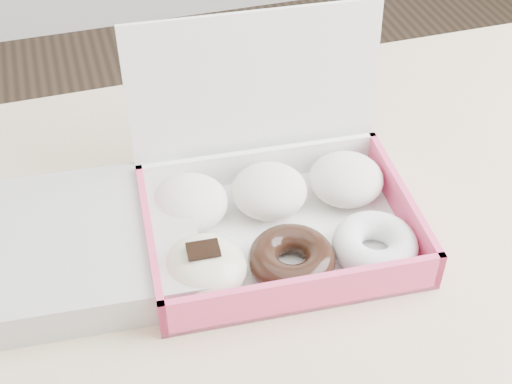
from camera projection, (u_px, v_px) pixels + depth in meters
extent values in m
cube|color=#D4AF8B|center=(235.00, 283.00, 0.78)|extent=(1.20, 0.80, 0.04)
cylinder|color=#D4AF8B|center=(461.00, 220.00, 1.40)|extent=(0.05, 0.05, 0.71)
cube|color=white|center=(279.00, 238.00, 0.80)|extent=(0.31, 0.24, 0.01)
cube|color=#FA4A7B|center=(305.00, 295.00, 0.71)|extent=(0.29, 0.03, 0.05)
cube|color=white|center=(259.00, 166.00, 0.86)|extent=(0.29, 0.03, 0.05)
cube|color=#FA4A7B|center=(151.00, 245.00, 0.76)|extent=(0.02, 0.22, 0.05)
cube|color=#FA4A7B|center=(401.00, 205.00, 0.81)|extent=(0.02, 0.22, 0.05)
cube|color=white|center=(255.00, 99.00, 0.82)|extent=(0.29, 0.04, 0.22)
ellipsoid|color=silver|center=(189.00, 203.00, 0.80)|extent=(0.09, 0.09, 0.05)
ellipsoid|color=silver|center=(269.00, 191.00, 0.82)|extent=(0.09, 0.09, 0.05)
ellipsoid|color=silver|center=(346.00, 179.00, 0.84)|extent=(0.09, 0.09, 0.05)
ellipsoid|color=beige|center=(204.00, 268.00, 0.73)|extent=(0.09, 0.09, 0.05)
cube|color=black|center=(203.00, 250.00, 0.71)|extent=(0.03, 0.03, 0.00)
torus|color=black|center=(292.00, 259.00, 0.75)|extent=(0.10, 0.10, 0.03)
torus|color=white|center=(375.00, 245.00, 0.77)|extent=(0.10, 0.10, 0.03)
cube|color=silver|center=(73.00, 248.00, 0.76)|extent=(0.28, 0.23, 0.04)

